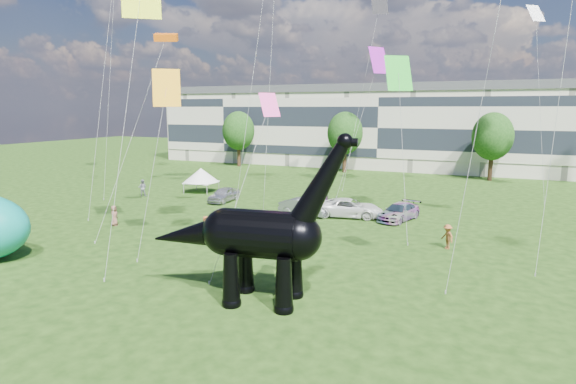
% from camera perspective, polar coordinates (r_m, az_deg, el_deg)
% --- Properties ---
extents(ground, '(220.00, 220.00, 0.00)m').
position_cam_1_polar(ground, '(20.21, -7.56, -17.99)').
color(ground, '#16330C').
rests_on(ground, ground).
extents(terrace_row, '(78.00, 11.00, 12.00)m').
position_cam_1_polar(terrace_row, '(79.14, 11.55, 7.25)').
color(terrace_row, beige).
rests_on(terrace_row, ground).
extents(tree_far_left, '(5.20, 5.20, 9.44)m').
position_cam_1_polar(tree_far_left, '(78.82, -5.90, 7.60)').
color(tree_far_left, '#382314').
rests_on(tree_far_left, ground).
extents(tree_mid_left, '(5.20, 5.20, 9.44)m').
position_cam_1_polar(tree_mid_left, '(71.50, 6.78, 7.35)').
color(tree_mid_left, '#382314').
rests_on(tree_mid_left, ground).
extents(tree_mid_right, '(5.20, 5.20, 9.44)m').
position_cam_1_polar(tree_mid_right, '(68.17, 23.12, 6.50)').
color(tree_mid_right, '#382314').
rests_on(tree_mid_right, ground).
extents(dinosaur_sculpture, '(10.65, 3.50, 8.66)m').
position_cam_1_polar(dinosaur_sculpture, '(23.55, -4.04, -5.27)').
color(dinosaur_sculpture, black).
rests_on(dinosaur_sculpture, ground).
extents(car_silver, '(1.85, 4.39, 1.48)m').
position_cam_1_polar(car_silver, '(49.35, -7.60, -0.30)').
color(car_silver, silver).
rests_on(car_silver, ground).
extents(car_grey, '(4.68, 2.02, 1.50)m').
position_cam_1_polar(car_grey, '(42.76, 1.94, -1.79)').
color(car_grey, slate).
rests_on(car_grey, ground).
extents(car_white, '(6.17, 3.70, 1.61)m').
position_cam_1_polar(car_white, '(42.44, 7.27, -1.88)').
color(car_white, white).
rests_on(car_white, ground).
extents(car_dark, '(3.30, 5.36, 1.45)m').
position_cam_1_polar(car_dark, '(41.93, 13.02, -2.32)').
color(car_dark, '#595960').
rests_on(car_dark, ground).
extents(gazebo_left, '(4.34, 4.34, 2.75)m').
position_cam_1_polar(gazebo_left, '(55.13, -10.26, 1.95)').
color(gazebo_left, white).
rests_on(gazebo_left, ground).
extents(visitors, '(45.82, 42.14, 1.86)m').
position_cam_1_polar(visitors, '(34.91, -4.43, -4.29)').
color(visitors, slate).
rests_on(visitors, ground).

